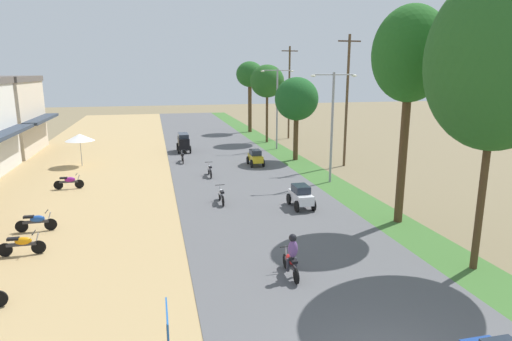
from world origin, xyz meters
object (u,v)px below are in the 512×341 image
(vendor_umbrella, at_px, (80,137))
(median_tree_fifth, at_px, (250,75))
(street_signboard, at_px, (168,327))
(median_tree_nearest, at_px, (498,61))
(car_hatchback_yellow, at_px, (255,157))
(motorbike_ahead_second, at_px, (291,256))
(median_tree_fourth, at_px, (267,81))
(utility_pole_far, at_px, (289,91))
(motorbike_ahead_third, at_px, (221,194))
(streetlamp_mid, at_px, (277,103))
(median_tree_third, at_px, (297,99))
(utility_pole_near, at_px, (347,100))
(motorbike_ahead_fourth, at_px, (210,169))
(parked_motorbike_second, at_px, (22,244))
(median_tree_second, at_px, (410,56))
(motorbike_ahead_fifth, at_px, (182,156))
(car_van_black, at_px, (183,142))
(parked_motorbike_third, at_px, (36,221))
(parked_motorbike_fourth, at_px, (69,181))
(streetlamp_near, at_px, (332,120))
(car_hatchback_white, at_px, (301,195))

(vendor_umbrella, xyz_separation_m, median_tree_fifth, (17.08, 16.14, 4.52))
(street_signboard, xyz_separation_m, median_tree_nearest, (11.39, 2.98, 6.53))
(car_hatchback_yellow, distance_m, motorbike_ahead_second, 19.06)
(median_tree_fourth, relative_size, utility_pole_far, 0.80)
(street_signboard, bearing_deg, motorbike_ahead_third, 75.72)
(street_signboard, bearing_deg, streetlamp_mid, 69.17)
(median_tree_third, height_order, median_tree_fourth, median_tree_fourth)
(street_signboard, distance_m, motorbike_ahead_second, 5.90)
(utility_pole_near, xyz_separation_m, motorbike_ahead_fourth, (-10.84, -1.40, -4.62))
(parked_motorbike_second, height_order, utility_pole_far, utility_pole_far)
(motorbike_ahead_third, bearing_deg, median_tree_second, -31.94)
(median_tree_nearest, bearing_deg, motorbike_ahead_fifth, 112.87)
(parked_motorbike_second, bearing_deg, car_van_black, 69.95)
(median_tree_third, height_order, utility_pole_far, utility_pole_far)
(median_tree_second, bearing_deg, utility_pole_near, 76.98)
(parked_motorbike_third, distance_m, utility_pole_near, 22.98)
(parked_motorbike_second, xyz_separation_m, streetlamp_mid, (16.73, 21.40, 3.84))
(parked_motorbike_fourth, distance_m, median_tree_fifth, 29.39)
(streetlamp_near, height_order, car_hatchback_white, streetlamp_near)
(median_tree_second, bearing_deg, street_signboard, -143.92)
(car_hatchback_white, relative_size, motorbike_ahead_fifth, 1.11)
(parked_motorbike_fourth, bearing_deg, motorbike_ahead_fourth, 8.01)
(streetlamp_near, relative_size, streetlamp_mid, 0.96)
(street_signboard, bearing_deg, parked_motorbike_third, 117.08)
(parked_motorbike_second, relative_size, streetlamp_near, 0.25)
(parked_motorbike_fourth, bearing_deg, utility_pole_near, 7.66)
(parked_motorbike_fourth, relative_size, median_tree_fifth, 0.21)
(utility_pole_far, distance_m, car_van_black, 14.09)
(motorbike_ahead_second, bearing_deg, median_tree_third, 71.31)
(utility_pole_far, bearing_deg, median_tree_third, -104.69)
(motorbike_ahead_fourth, bearing_deg, median_tree_fourth, 60.66)
(utility_pole_near, xyz_separation_m, motorbike_ahead_third, (-11.02, -7.91, -4.62))
(parked_motorbike_third, xyz_separation_m, car_van_black, (8.07, 19.01, 0.47))
(streetlamp_mid, relative_size, motorbike_ahead_second, 4.16)
(utility_pole_far, height_order, car_hatchback_yellow, utility_pole_far)
(street_signboard, distance_m, median_tree_nearest, 13.46)
(vendor_umbrella, relative_size, streetlamp_near, 0.35)
(parked_motorbike_third, bearing_deg, street_signboard, -62.92)
(median_tree_nearest, distance_m, car_hatchback_white, 11.67)
(streetlamp_mid, distance_m, motorbike_ahead_fifth, 10.90)
(streetlamp_mid, relative_size, utility_pole_near, 0.75)
(median_tree_second, xyz_separation_m, motorbike_ahead_second, (-6.96, -4.48, -7.13))
(car_hatchback_yellow, bearing_deg, motorbike_ahead_fifth, 155.60)
(car_van_black, bearing_deg, parked_motorbike_second, -110.05)
(median_tree_third, xyz_separation_m, car_hatchback_white, (-3.86, -12.61, -4.32))
(median_tree_fourth, xyz_separation_m, median_tree_fifth, (0.00, 8.20, 0.53))
(median_tree_fifth, xyz_separation_m, motorbike_ahead_fourth, (-7.76, -22.00, -6.26))
(car_van_black, bearing_deg, median_tree_nearest, -71.71)
(streetlamp_near, relative_size, car_hatchback_yellow, 3.59)
(vendor_umbrella, distance_m, motorbike_ahead_fifth, 7.99)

